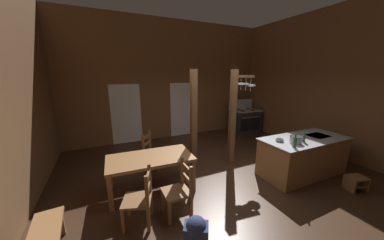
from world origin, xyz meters
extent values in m
cube|color=#382316|center=(0.00, 0.00, -0.05)|extent=(8.20, 7.88, 0.10)
cube|color=brown|center=(0.00, 3.61, 2.13)|extent=(8.20, 0.14, 4.26)
cube|color=brown|center=(3.77, 0.00, 2.13)|extent=(0.14, 7.88, 4.26)
cube|color=white|center=(-1.66, 3.54, 1.02)|extent=(1.00, 0.01, 2.05)
cube|color=white|center=(0.37, 3.54, 1.02)|extent=(0.84, 0.01, 2.05)
cube|color=olive|center=(1.88, -0.56, 0.45)|extent=(2.11, 0.92, 0.89)
cube|color=#A8AAB2|center=(1.88, -0.56, 0.90)|extent=(2.17, 0.98, 0.02)
cube|color=black|center=(2.36, -0.56, 0.91)|extent=(0.52, 0.41, 0.00)
cube|color=black|center=(1.89, -0.13, 0.05)|extent=(2.00, 0.06, 0.10)
cube|color=#272727|center=(2.95, 2.81, 0.45)|extent=(1.16, 0.85, 0.90)
cube|color=black|center=(2.92, 2.43, 0.42)|extent=(0.93, 0.09, 0.52)
cylinder|color=#A8AAB2|center=(2.92, 2.40, 0.70)|extent=(0.82, 0.10, 0.02)
cube|color=#A8AAB2|center=(2.95, 2.81, 0.92)|extent=(1.20, 0.90, 0.03)
cube|color=#A8AAB2|center=(2.98, 3.17, 1.12)|extent=(1.14, 0.14, 0.40)
cylinder|color=black|center=(3.19, 2.64, 0.94)|extent=(0.22, 0.22, 0.01)
cylinder|color=black|center=(2.69, 2.68, 0.94)|extent=(0.22, 0.22, 0.01)
cylinder|color=black|center=(3.21, 2.94, 0.94)|extent=(0.22, 0.22, 0.01)
cylinder|color=black|center=(2.72, 2.98, 0.94)|extent=(0.22, 0.22, 0.01)
cylinder|color=black|center=(3.25, 2.38, 0.82)|extent=(0.05, 0.03, 0.04)
cylinder|color=black|center=(3.03, 2.40, 0.82)|extent=(0.05, 0.03, 0.04)
cylinder|color=black|center=(2.81, 2.42, 0.82)|extent=(0.05, 0.03, 0.04)
cylinder|color=black|center=(2.59, 2.44, 0.82)|extent=(0.05, 0.03, 0.04)
cube|color=brown|center=(0.66, 0.66, 1.31)|extent=(0.16, 0.16, 2.61)
cube|color=brown|center=(0.90, 0.63, 2.33)|extent=(0.64, 0.16, 0.06)
cylinder|color=#A8AAB2|center=(0.85, 0.63, 2.24)|extent=(0.01, 0.01, 0.17)
cylinder|color=#A8AAB2|center=(0.85, 0.63, 2.14)|extent=(0.26, 0.26, 0.04)
cylinder|color=#A8AAB2|center=(0.85, 0.63, 2.06)|extent=(0.02, 0.02, 0.14)
cylinder|color=#A8AAB2|center=(1.00, 0.61, 2.24)|extent=(0.01, 0.01, 0.17)
cylinder|color=#A8AAB2|center=(1.00, 0.61, 2.13)|extent=(0.20, 0.20, 0.04)
cylinder|color=#A8AAB2|center=(1.00, 0.61, 2.05)|extent=(0.02, 0.02, 0.14)
cylinder|color=#A8AAB2|center=(1.14, 0.59, 2.22)|extent=(0.01, 0.01, 0.21)
cylinder|color=#A8AAB2|center=(1.14, 0.59, 2.10)|extent=(0.26, 0.26, 0.04)
cylinder|color=#A8AAB2|center=(1.14, 0.59, 2.02)|extent=(0.02, 0.02, 0.14)
cube|color=brown|center=(-0.37, 0.85, 1.31)|extent=(0.14, 0.14, 2.61)
cube|color=brown|center=(2.28, -1.52, 0.28)|extent=(0.42, 0.37, 0.04)
cube|color=brown|center=(2.12, -1.48, 0.13)|extent=(0.12, 0.28, 0.26)
cube|color=brown|center=(2.43, -1.57, 0.13)|extent=(0.12, 0.28, 0.26)
cube|color=brown|center=(2.28, -1.52, 0.14)|extent=(0.39, 0.36, 0.03)
cube|color=olive|center=(-1.61, 0.33, 0.71)|extent=(1.74, 0.98, 0.06)
cube|color=olive|center=(-2.38, 0.76, 0.34)|extent=(0.08, 0.08, 0.68)
cube|color=olive|center=(-0.80, 0.68, 0.34)|extent=(0.08, 0.08, 0.68)
cube|color=olive|center=(-2.42, -0.02, 0.34)|extent=(0.08, 0.08, 0.68)
cube|color=olive|center=(-0.84, -0.10, 0.34)|extent=(0.08, 0.08, 0.68)
cube|color=brown|center=(-1.31, 1.25, 0.43)|extent=(0.62, 0.62, 0.04)
cube|color=brown|center=(-1.04, 1.28, 0.21)|extent=(0.07, 0.07, 0.41)
cube|color=brown|center=(-1.28, 0.98, 0.21)|extent=(0.07, 0.07, 0.41)
cube|color=brown|center=(-1.34, 1.52, 0.47)|extent=(0.07, 0.07, 0.95)
cube|color=brown|center=(-1.58, 1.22, 0.47)|extent=(0.07, 0.07, 0.95)
cube|color=brown|center=(-1.46, 1.37, 0.84)|extent=(0.26, 0.32, 0.07)
cube|color=brown|center=(-1.46, 1.37, 0.65)|extent=(0.26, 0.32, 0.07)
cube|color=brown|center=(-1.40, -0.60, 0.43)|extent=(0.44, 0.44, 0.04)
cube|color=brown|center=(-1.59, -0.79, 0.21)|extent=(0.05, 0.05, 0.41)
cube|color=brown|center=(-1.59, -0.41, 0.21)|extent=(0.05, 0.05, 0.41)
cube|color=brown|center=(-1.21, -0.78, 0.47)|extent=(0.05, 0.05, 0.95)
cube|color=brown|center=(-1.21, -0.40, 0.47)|extent=(0.05, 0.05, 0.95)
cube|color=brown|center=(-1.21, -0.59, 0.84)|extent=(0.04, 0.38, 0.07)
cube|color=brown|center=(-1.21, -0.59, 0.65)|extent=(0.04, 0.38, 0.07)
cube|color=brown|center=(-2.04, -0.53, 0.43)|extent=(0.56, 0.56, 0.04)
cube|color=brown|center=(-2.28, -0.64, 0.21)|extent=(0.06, 0.06, 0.41)
cube|color=brown|center=(-2.15, -0.28, 0.21)|extent=(0.06, 0.06, 0.41)
cube|color=brown|center=(-1.92, -0.77, 0.47)|extent=(0.06, 0.06, 0.95)
cube|color=brown|center=(-1.80, -0.41, 0.47)|extent=(0.06, 0.06, 0.95)
cube|color=brown|center=(-1.86, -0.59, 0.84)|extent=(0.16, 0.37, 0.07)
cube|color=brown|center=(-1.86, -0.59, 0.65)|extent=(0.16, 0.37, 0.07)
cube|color=olive|center=(-3.25, -0.27, 0.20)|extent=(0.31, 0.08, 0.40)
cube|color=navy|center=(-1.44, -1.45, 0.24)|extent=(0.39, 0.35, 0.48)
cylinder|color=black|center=(-1.30, -1.39, 0.24)|extent=(0.05, 0.05, 0.38)
cylinder|color=black|center=(-1.46, -1.29, 0.24)|extent=(0.05, 0.05, 0.38)
sphere|color=navy|center=(-1.44, -1.45, 0.46)|extent=(0.37, 0.37, 0.27)
cylinder|color=#A8AAB2|center=(1.37, -0.69, 0.98)|extent=(0.25, 0.25, 0.15)
cylinder|color=black|center=(1.37, -0.69, 1.06)|extent=(0.26, 0.26, 0.01)
cylinder|color=#A8AAB2|center=(1.23, -0.69, 1.02)|extent=(0.05, 0.02, 0.02)
cylinder|color=#A8AAB2|center=(1.51, -0.69, 1.02)|extent=(0.05, 0.02, 0.02)
cylinder|color=slate|center=(1.14, -0.47, 0.94)|extent=(0.17, 0.17, 0.06)
cylinder|color=black|center=(1.14, -0.47, 0.97)|extent=(0.14, 0.14, 0.00)
cylinder|color=#2D5638|center=(1.12, -0.85, 1.02)|extent=(0.07, 0.07, 0.22)
cylinder|color=#2D5638|center=(1.12, -0.85, 1.17)|extent=(0.03, 0.03, 0.08)
cylinder|color=#2D5638|center=(1.60, -0.71, 1.01)|extent=(0.06, 0.06, 0.20)
cylinder|color=#2D5638|center=(1.60, -0.71, 1.15)|extent=(0.03, 0.03, 0.07)
camera|label=1|loc=(-2.39, -3.34, 2.40)|focal=18.08mm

